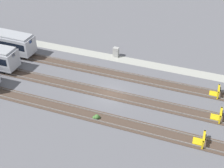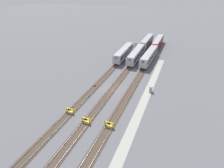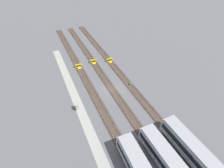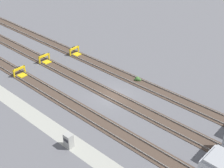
{
  "view_description": "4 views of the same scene",
  "coord_description": "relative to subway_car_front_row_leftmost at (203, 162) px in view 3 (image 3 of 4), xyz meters",
  "views": [
    {
      "loc": [
        -12.04,
        31.76,
        25.74
      ],
      "look_at": [
        -0.17,
        0.0,
        1.8
      ],
      "focal_mm": 50.0,
      "sensor_mm": 36.0,
      "label": 1
    },
    {
      "loc": [
        -37.94,
        -15.47,
        25.0
      ],
      "look_at": [
        -0.17,
        0.0,
        1.8
      ],
      "focal_mm": 28.0,
      "sensor_mm": 36.0,
      "label": 2
    },
    {
      "loc": [
        30.73,
        -13.96,
        29.3
      ],
      "look_at": [
        -0.17,
        0.0,
        1.8
      ],
      "focal_mm": 28.0,
      "sensor_mm": 36.0,
      "label": 3
    },
    {
      "loc": [
        22.38,
        -24.8,
        22.56
      ],
      "look_at": [
        -0.17,
        0.0,
        1.8
      ],
      "focal_mm": 50.0,
      "sensor_mm": 36.0,
      "label": 4
    }
  ],
  "objects": [
    {
      "name": "bumper_stop_middle_track",
      "position": [
        -36.88,
        -0.05,
        -1.53
      ],
      "size": [
        1.36,
        2.01,
        1.22
      ],
      "color": "gold",
      "rests_on": "ground"
    },
    {
      "name": "rail_track_near_inner",
      "position": [
        -24.2,
        -4.99,
        -2.0
      ],
      "size": [
        90.0,
        2.24,
        0.21
      ],
      "color": "#47382D",
      "rests_on": "ground"
    },
    {
      "name": "service_walkway",
      "position": [
        -24.2,
        -14.36,
        -2.04
      ],
      "size": [
        54.0,
        2.0,
        0.01
      ],
      "primitive_type": "cube",
      "color": "#9E9E93",
      "rests_on": "ground"
    },
    {
      "name": "rail_track_middle",
      "position": [
        -24.2,
        -0.05,
        -2.0
      ],
      "size": [
        90.0,
        2.24,
        0.21
      ],
      "color": "#47382D",
      "rests_on": "ground"
    },
    {
      "name": "rail_track_nearest",
      "position": [
        -24.2,
        -9.92,
        -2.0
      ],
      "size": [
        90.0,
        2.24,
        0.21
      ],
      "color": "#47382D",
      "rests_on": "ground"
    },
    {
      "name": "weed_clump",
      "position": [
        -24.29,
        0.25,
        -1.8
      ],
      "size": [
        0.92,
        0.7,
        0.64
      ],
      "color": "#427033",
      "rests_on": "ground"
    },
    {
      "name": "ground_plane",
      "position": [
        -24.2,
        -4.99,
        -2.04
      ],
      "size": [
        400.0,
        400.0,
        0.0
      ],
      "primitive_type": "plane",
      "color": "#5B5B60"
    },
    {
      "name": "electrical_cabinet",
      "position": [
        -21.33,
        -14.96,
        -1.24
      ],
      "size": [
        0.9,
        0.73,
        1.6
      ],
      "color": "#9E9E99",
      "rests_on": "ground"
    },
    {
      "name": "subway_car_front_row_leftmost",
      "position": [
        0.0,
        0.0,
        0.0
      ],
      "size": [
        18.06,
        3.27,
        3.7
      ],
      "color": "#ADAFB7",
      "rests_on": "ground"
    },
    {
      "name": "bumper_stop_nearest_track",
      "position": [
        -37.65,
        -9.91,
        -1.53
      ],
      "size": [
        1.37,
        2.01,
        1.22
      ],
      "color": "gold",
      "rests_on": "ground"
    },
    {
      "name": "bumper_stop_near_inner_track",
      "position": [
        -38.32,
        -4.99,
        -1.53
      ],
      "size": [
        1.34,
        2.0,
        1.22
      ],
      "color": "gold",
      "rests_on": "ground"
    }
  ]
}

